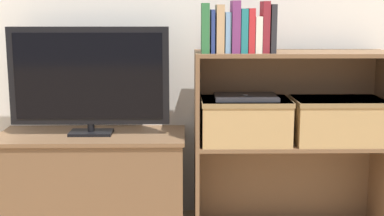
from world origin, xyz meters
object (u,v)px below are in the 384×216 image
at_px(book_maroon, 265,27).
at_px(tv_stand, 93,180).
at_px(book_teal, 243,31).
at_px(storage_basket_right, 337,119).
at_px(book_crimson, 250,31).
at_px(book_charcoal, 272,29).
at_px(book_ivory, 257,34).
at_px(book_plum, 235,27).
at_px(book_forest, 205,28).
at_px(tv, 89,78).
at_px(book_navy, 212,31).
at_px(book_skyblue, 227,32).
at_px(book_tan, 220,29).
at_px(laptop, 246,97).
at_px(storage_basket_left, 245,119).

bearing_deg(book_maroon, tv_stand, 173.91).
distance_m(book_teal, storage_basket_right, 0.67).
xyz_separation_m(book_crimson, book_charcoal, (0.10, 0.00, 0.01)).
bearing_deg(book_teal, storage_basket_right, 4.73).
bearing_deg(book_ivory, storage_basket_right, 5.49).
xyz_separation_m(book_plum, book_charcoal, (0.18, 0.00, -0.01)).
bearing_deg(book_forest, tv, 171.09).
relative_size(book_navy, book_skyblue, 1.06).
relative_size(tv, book_ivory, 4.65).
relative_size(book_skyblue, book_teal, 0.92).
distance_m(book_forest, book_skyblue, 0.11).
bearing_deg(storage_basket_right, book_tan, -176.16).
bearing_deg(book_teal, book_charcoal, 0.00).
relative_size(book_plum, book_maroon, 1.01).
height_order(book_ivory, book_maroon, book_maroon).
height_order(book_navy, book_tan, book_tan).
distance_m(book_skyblue, laptop, 0.34).
relative_size(tv, book_skyblue, 4.18).
bearing_deg(book_crimson, tv_stand, 173.40).
bearing_deg(book_charcoal, book_ivory, -180.00).
distance_m(book_forest, storage_basket_left, 0.51).
height_order(book_tan, book_maroon, book_maroon).
bearing_deg(tv_stand, book_crimson, -6.60).
xyz_separation_m(tv_stand, book_charcoal, (0.91, -0.09, 0.80)).
height_order(book_crimson, storage_basket_right, book_crimson).
distance_m(book_forest, storage_basket_right, 0.82).
height_order(book_tan, book_crimson, book_tan).
distance_m(book_tan, book_ivory, 0.19).
xyz_separation_m(book_tan, book_teal, (0.12, 0.00, -0.01)).
height_order(tv_stand, book_maroon, book_maroon).
distance_m(book_charcoal, storage_basket_left, 0.48).
height_order(book_maroon, laptop, book_maroon).
bearing_deg(tv, laptop, -3.68).
xyz_separation_m(tv, book_crimson, (0.81, -0.09, 0.24)).
bearing_deg(book_navy, laptop, 13.34).
xyz_separation_m(tv_stand, book_forest, (0.59, -0.09, 0.80)).
distance_m(book_plum, book_charcoal, 0.18).
bearing_deg(tv, book_skyblue, -7.53).
bearing_deg(tv_stand, book_tan, -8.09).
bearing_deg(book_teal, tv_stand, 173.10).
bearing_deg(tv_stand, tv, -90.00).
relative_size(book_tan, storage_basket_right, 0.51).
relative_size(book_tan, laptop, 0.74).
bearing_deg(book_ivory, book_teal, 180.00).
relative_size(storage_basket_left, laptop, 1.44).
xyz_separation_m(book_plum, book_teal, (0.04, 0.00, -0.02)).
bearing_deg(book_tan, book_teal, 0.00).
bearing_deg(book_plum, laptop, 33.51).
bearing_deg(book_plum, book_charcoal, 0.00).
xyz_separation_m(book_skyblue, laptop, (0.10, 0.04, -0.33)).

